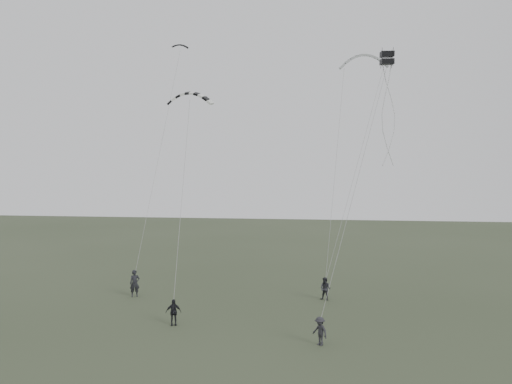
# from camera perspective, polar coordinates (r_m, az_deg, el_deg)

# --- Properties ---
(ground) EXTENTS (140.00, 140.00, 0.00)m
(ground) POSITION_cam_1_polar(r_m,az_deg,el_deg) (29.92, -3.44, -15.07)
(ground) COLOR #36402A
(ground) RESTS_ON ground
(flyer_left) EXTENTS (0.83, 0.73, 1.92)m
(flyer_left) POSITION_cam_1_polar(r_m,az_deg,el_deg) (37.46, -13.69, -10.11)
(flyer_left) COLOR black
(flyer_left) RESTS_ON ground
(flyer_right) EXTENTS (0.94, 0.84, 1.60)m
(flyer_right) POSITION_cam_1_polar(r_m,az_deg,el_deg) (35.79, 7.93, -10.91)
(flyer_right) COLOR #26262C
(flyer_right) RESTS_ON ground
(flyer_center) EXTENTS (0.97, 0.65, 1.53)m
(flyer_center) POSITION_cam_1_polar(r_m,az_deg,el_deg) (30.25, -9.42, -13.40)
(flyer_center) COLOR black
(flyer_center) RESTS_ON ground
(flyer_far) EXTENTS (1.06, 1.05, 1.47)m
(flyer_far) POSITION_cam_1_polar(r_m,az_deg,el_deg) (26.81, 7.32, -15.48)
(flyer_far) COLOR #26252A
(flyer_far) RESTS_ON ground
(kite_dark_small) EXTENTS (1.38, 1.05, 0.54)m
(kite_dark_small) POSITION_cam_1_polar(r_m,az_deg,el_deg) (42.64, -8.64, 16.28)
(kite_dark_small) COLOR black
(kite_dark_small) RESTS_ON flyer_left
(kite_pale_large) EXTENTS (3.83, 1.24, 1.72)m
(kite_pale_large) POSITION_cam_1_polar(r_m,az_deg,el_deg) (41.47, 12.23, 15.04)
(kite_pale_large) COLOR #B3B6B9
(kite_pale_large) RESTS_ON flyer_right
(kite_striped) EXTENTS (3.31, 1.40, 1.41)m
(kite_striped) POSITION_cam_1_polar(r_m,az_deg,el_deg) (35.88, -7.58, 11.14)
(kite_striped) COLOR black
(kite_striped) RESTS_ON flyer_center
(kite_box) EXTENTS (0.81, 0.88, 0.82)m
(kite_box) POSITION_cam_1_polar(r_m,az_deg,el_deg) (31.30, 14.74, 14.59)
(kite_box) COLOR black
(kite_box) RESTS_ON flyer_far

